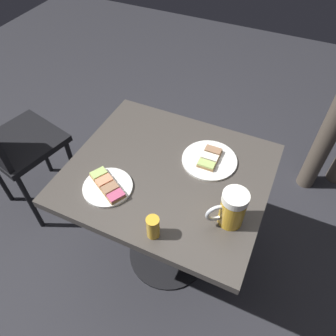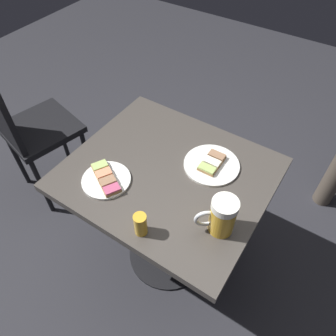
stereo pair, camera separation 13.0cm
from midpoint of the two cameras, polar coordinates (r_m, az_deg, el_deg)
ground_plane at (r=1.91m, az=-2.01°, el=-14.94°), size 6.00×6.00×0.00m
cafe_table at (r=1.43m, az=-2.60°, el=-4.72°), size 0.71×0.81×0.71m
plate_near at (r=1.28m, az=-13.56°, el=-3.34°), size 0.20×0.20×0.03m
plate_far at (r=1.35m, az=4.67°, el=1.36°), size 0.23×0.23×0.03m
beer_mug at (r=1.12m, az=8.00°, el=-7.37°), size 0.11×0.13×0.15m
beer_glass_small at (r=1.11m, az=-6.10°, el=-10.61°), size 0.05×0.05×0.09m
cafe_chair at (r=1.90m, az=-28.52°, el=4.24°), size 0.46×0.46×0.95m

